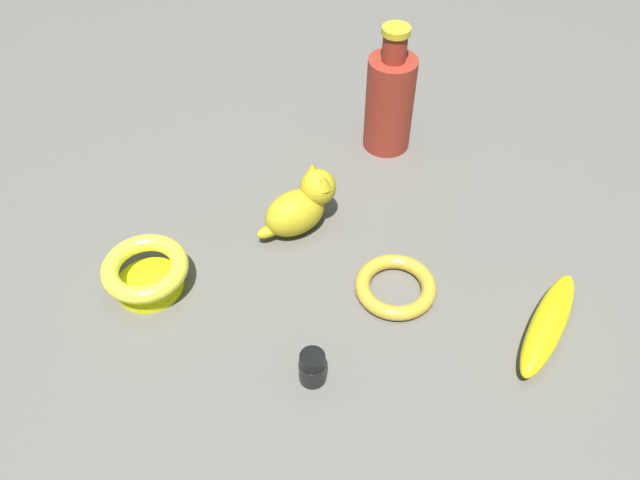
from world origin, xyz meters
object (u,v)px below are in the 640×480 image
at_px(banana, 548,324).
at_px(nail_polish_jar, 313,367).
at_px(bangle, 396,286).
at_px(bottle_tall, 390,100).
at_px(cat_figurine, 301,205).
at_px(bowl, 146,272).

bearing_deg(banana, nail_polish_jar, 133.40).
relative_size(bangle, bottle_tall, 0.51).
bearing_deg(cat_figurine, bowl, 94.38).
height_order(nail_polish_jar, banana, nail_polish_jar).
xyz_separation_m(nail_polish_jar, banana, (-0.07, -0.29, -0.00)).
bearing_deg(nail_polish_jar, cat_figurine, -21.20).
bearing_deg(bangle, cat_figurine, 21.02).
distance_m(bangle, bottle_tall, 0.32).
xyz_separation_m(nail_polish_jar, bottle_tall, (0.35, -0.30, 0.06)).
relative_size(bottle_tall, banana, 1.19).
bearing_deg(cat_figurine, bangle, -158.98).
distance_m(cat_figurine, bowl, 0.23).
distance_m(cat_figurine, bottle_tall, 0.24).
bearing_deg(cat_figurine, bottle_tall, -60.67).
distance_m(bowl, bottle_tall, 0.46).
bearing_deg(bottle_tall, bowl, 106.96).
xyz_separation_m(bangle, banana, (-0.14, -0.14, 0.01)).
height_order(nail_polish_jar, bangle, nail_polish_jar).
distance_m(nail_polish_jar, bottle_tall, 0.47).
xyz_separation_m(cat_figurine, bottle_tall, (0.12, -0.21, 0.04)).
xyz_separation_m(cat_figurine, banana, (-0.30, -0.20, -0.02)).
bearing_deg(banana, bowl, 112.71).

